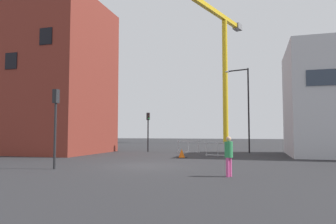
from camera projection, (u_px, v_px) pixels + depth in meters
ground at (145, 166)px, 17.04m from camera, size 160.00×160.00×0.00m
brick_building at (46, 79)px, 28.52m from camera, size 10.43×8.60×13.46m
construction_crane at (224, 56)px, 53.55m from camera, size 7.22×17.42×22.30m
streetlamp_tall at (245, 102)px, 28.16m from camera, size 2.16×0.76×7.65m
traffic_light_verge at (56, 115)px, 15.68m from camera, size 0.24×0.37×4.00m
traffic_light_island at (148, 125)px, 30.01m from camera, size 0.37×0.37×3.74m
pedestrian_walking at (229, 153)px, 12.85m from camera, size 0.34×0.34×1.65m
safety_barrier_right_run at (188, 147)px, 27.88m from camera, size 2.05×0.21×1.08m
safety_barrier_mid_span at (218, 149)px, 23.89m from camera, size 2.00×0.32×1.08m
traffic_cone_orange at (182, 154)px, 22.48m from camera, size 0.63×0.63×0.64m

